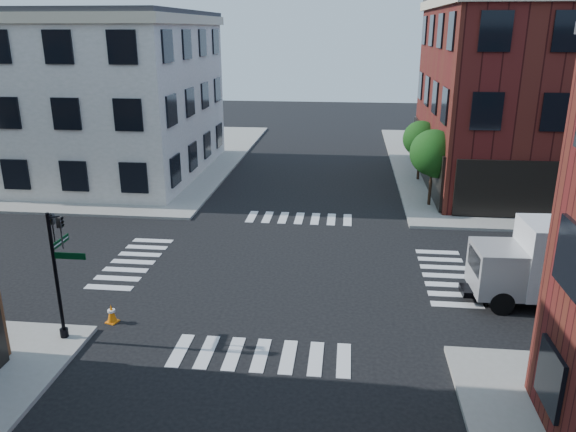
# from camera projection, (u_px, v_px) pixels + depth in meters

# --- Properties ---
(ground) EXTENTS (120.00, 120.00, 0.00)m
(ground) POSITION_uv_depth(u_px,v_px,m) (285.00, 269.00, 24.90)
(ground) COLOR black
(ground) RESTS_ON ground
(sidewalk_nw) EXTENTS (30.00, 30.00, 0.15)m
(sidewalk_nw) POSITION_uv_depth(u_px,v_px,m) (64.00, 155.00, 46.83)
(sidewalk_nw) COLOR gray
(sidewalk_nw) RESTS_ON ground
(building_nw) EXTENTS (22.00, 16.00, 11.00)m
(building_nw) POSITION_uv_depth(u_px,v_px,m) (47.00, 97.00, 40.19)
(building_nw) COLOR beige
(building_nw) RESTS_ON ground
(tree_near) EXTENTS (2.69, 2.69, 4.49)m
(tree_near) POSITION_uv_depth(u_px,v_px,m) (434.00, 155.00, 32.52)
(tree_near) COLOR black
(tree_near) RESTS_ON ground
(tree_far) EXTENTS (2.43, 2.43, 4.07)m
(tree_far) POSITION_uv_depth(u_px,v_px,m) (422.00, 141.00, 38.26)
(tree_far) COLOR black
(tree_far) RESTS_ON ground
(signal_pole) EXTENTS (1.29, 1.24, 4.60)m
(signal_pole) POSITION_uv_depth(u_px,v_px,m) (58.00, 262.00, 18.39)
(signal_pole) COLOR black
(signal_pole) RESTS_ON ground
(box_truck) EXTENTS (7.39, 2.52, 3.30)m
(box_truck) POSITION_uv_depth(u_px,v_px,m) (574.00, 263.00, 21.17)
(box_truck) COLOR silver
(box_truck) RESTS_ON ground
(traffic_cone) EXTENTS (0.49, 0.49, 0.71)m
(traffic_cone) POSITION_uv_depth(u_px,v_px,m) (112.00, 314.00, 20.27)
(traffic_cone) COLOR orange
(traffic_cone) RESTS_ON ground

